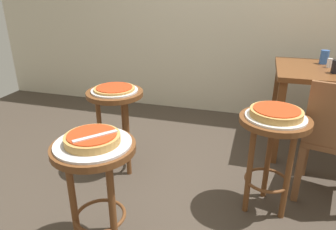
{
  "coord_description": "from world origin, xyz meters",
  "views": [
    {
      "loc": [
        0.2,
        -1.81,
        1.37
      ],
      "look_at": [
        -0.34,
        -0.01,
        0.58
      ],
      "focal_mm": 33.38,
      "sensor_mm": 36.0,
      "label": 1
    }
  ],
  "objects": [
    {
      "name": "pizza_middle",
      "position": [
        0.32,
        -0.02,
        0.68
      ],
      "size": [
        0.3,
        0.3,
        0.05
      ],
      "color": "tan",
      "rests_on": "serving_plate_middle"
    },
    {
      "name": "dining_table",
      "position": [
        0.81,
        0.93,
        0.62
      ],
      "size": [
        0.93,
        0.75,
        0.74
      ],
      "color": "brown",
      "rests_on": "ground_plane"
    },
    {
      "name": "stool_leftside",
      "position": [
        -0.8,
        0.16,
        0.49
      ],
      "size": [
        0.42,
        0.42,
        0.65
      ],
      "color": "brown",
      "rests_on": "ground_plane"
    },
    {
      "name": "serving_plate_foreground",
      "position": [
        -0.54,
        -0.62,
        0.65
      ],
      "size": [
        0.38,
        0.38,
        0.01
      ],
      "primitive_type": "cylinder",
      "color": "silver",
      "rests_on": "stool_foreground"
    },
    {
      "name": "condiment_shaker",
      "position": [
        0.75,
        0.99,
        0.78
      ],
      "size": [
        0.04,
        0.04,
        0.07
      ],
      "primitive_type": "cylinder",
      "color": "white",
      "rests_on": "dining_table"
    },
    {
      "name": "serving_plate_middle",
      "position": [
        0.32,
        -0.02,
        0.65
      ],
      "size": [
        0.36,
        0.36,
        0.01
      ],
      "primitive_type": "cylinder",
      "color": "white",
      "rests_on": "stool_middle"
    },
    {
      "name": "pizza_foreground",
      "position": [
        -0.54,
        -0.62,
        0.68
      ],
      "size": [
        0.27,
        0.27,
        0.05
      ],
      "color": "tan",
      "rests_on": "serving_plate_foreground"
    },
    {
      "name": "pizza_server_knife",
      "position": [
        -0.51,
        -0.64,
        0.71
      ],
      "size": [
        0.16,
        0.18,
        0.01
      ],
      "primitive_type": "cube",
      "rotation": [
        0.0,
        0.0,
        0.86
      ],
      "color": "silver",
      "rests_on": "pizza_foreground"
    },
    {
      "name": "cup_far_edge",
      "position": [
        0.73,
        1.11,
        0.8
      ],
      "size": [
        0.07,
        0.07,
        0.12
      ],
      "primitive_type": "cylinder",
      "color": "#3360B2",
      "rests_on": "dining_table"
    },
    {
      "name": "stool_foreground",
      "position": [
        -0.54,
        -0.62,
        0.49
      ],
      "size": [
        0.42,
        0.42,
        0.65
      ],
      "color": "brown",
      "rests_on": "ground_plane"
    },
    {
      "name": "ground_plane",
      "position": [
        0.0,
        0.0,
        0.0
      ],
      "size": [
        6.0,
        6.0,
        0.0
      ],
      "primitive_type": "plane",
      "color": "#42382D"
    },
    {
      "name": "stool_middle",
      "position": [
        0.32,
        -0.02,
        0.49
      ],
      "size": [
        0.42,
        0.42,
        0.65
      ],
      "color": "brown",
      "rests_on": "ground_plane"
    },
    {
      "name": "pizza_leftside",
      "position": [
        -0.8,
        0.16,
        0.67
      ],
      "size": [
        0.3,
        0.3,
        0.02
      ],
      "color": "tan",
      "rests_on": "serving_plate_leftside"
    },
    {
      "name": "serving_plate_leftside",
      "position": [
        -0.8,
        0.16,
        0.65
      ],
      "size": [
        0.34,
        0.34,
        0.01
      ],
      "primitive_type": "cylinder",
      "color": "silver",
      "rests_on": "stool_leftside"
    }
  ]
}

